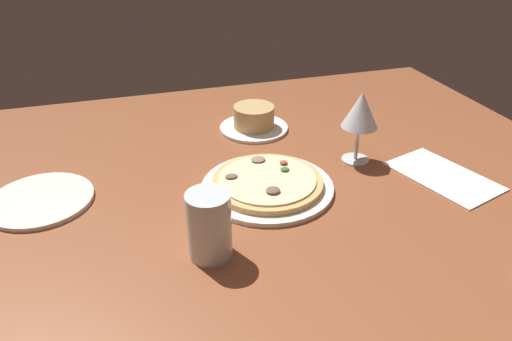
% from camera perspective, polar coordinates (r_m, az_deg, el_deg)
% --- Properties ---
extents(dining_table, '(1.50, 1.10, 0.04)m').
position_cam_1_polar(dining_table, '(1.02, -1.29, -1.80)').
color(dining_table, brown).
rests_on(dining_table, ground).
extents(pizza_main, '(0.27, 0.27, 0.03)m').
position_cam_1_polar(pizza_main, '(0.96, 1.36, -1.61)').
color(pizza_main, white).
rests_on(pizza_main, dining_table).
extents(ramekin_on_saucer, '(0.17, 0.17, 0.06)m').
position_cam_1_polar(ramekin_on_saucer, '(1.21, -0.25, 6.00)').
color(ramekin_on_saucer, white).
rests_on(ramekin_on_saucer, dining_table).
extents(wine_glass_far, '(0.08, 0.08, 0.16)m').
position_cam_1_polar(wine_glass_far, '(1.05, 12.38, 6.76)').
color(wine_glass_far, silver).
rests_on(wine_glass_far, dining_table).
extents(water_glass, '(0.07, 0.07, 0.12)m').
position_cam_1_polar(water_glass, '(0.78, -5.53, -6.84)').
color(water_glass, silver).
rests_on(water_glass, dining_table).
extents(side_plate, '(0.20, 0.20, 0.01)m').
position_cam_1_polar(side_plate, '(1.02, -24.12, -3.20)').
color(side_plate, silver).
rests_on(side_plate, dining_table).
extents(paper_menu, '(0.19, 0.25, 0.00)m').
position_cam_1_polar(paper_menu, '(1.09, 21.27, -0.62)').
color(paper_menu, white).
rests_on(paper_menu, dining_table).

